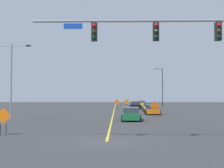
{
  "coord_description": "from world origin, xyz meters",
  "views": [
    {
      "loc": [
        0.63,
        -17.09,
        2.66
      ],
      "look_at": [
        -0.36,
        34.3,
        4.6
      ],
      "focal_mm": 47.52,
      "sensor_mm": 36.0,
      "label": 1
    }
  ],
  "objects": [
    {
      "name": "car_black_far",
      "position": [
        4.08,
        40.99,
        0.68
      ],
      "size": [
        2.24,
        4.58,
        1.45
      ],
      "color": "black",
      "rests_on": "ground"
    },
    {
      "name": "car_orange_passing",
      "position": [
        5.42,
        24.37,
        0.64
      ],
      "size": [
        2.08,
        4.33,
        1.33
      ],
      "color": "orange",
      "rests_on": "ground"
    },
    {
      "name": "car_yellow_approaching",
      "position": [
        6.45,
        54.86,
        0.61
      ],
      "size": [
        2.01,
        4.29,
        1.3
      ],
      "color": "gold",
      "rests_on": "ground"
    },
    {
      "name": "construction_sign_right_shoulder",
      "position": [
        2.5,
        45.71,
        1.21
      ],
      "size": [
        1.18,
        0.25,
        1.91
      ],
      "color": "orange",
      "rests_on": "ground"
    },
    {
      "name": "car_green_near",
      "position": [
        2.03,
        14.1,
        0.67
      ],
      "size": [
        2.13,
        4.16,
        1.4
      ],
      "color": "#196B38",
      "rests_on": "ground"
    },
    {
      "name": "ground",
      "position": [
        0.0,
        0.0,
        0.0
      ],
      "size": [
        190.29,
        190.29,
        0.0
      ],
      "primitive_type": "plane",
      "color": "#38383A"
    },
    {
      "name": "street_lamp_mid_left",
      "position": [
        10.41,
        48.45,
        4.72
      ],
      "size": [
        1.72,
        0.24,
        8.62
      ],
      "color": "black",
      "rests_on": "ground"
    },
    {
      "name": "street_lamp_near_right",
      "position": [
        -10.19,
        12.71,
        4.69
      ],
      "size": [
        3.89,
        0.24,
        7.84
      ],
      "color": "gray",
      "rests_on": "ground"
    },
    {
      "name": "construction_sign_left_shoulder",
      "position": [
        0.48,
        40.0,
        1.19
      ],
      "size": [
        1.14,
        0.17,
        1.87
      ],
      "color": "orange",
      "rests_on": "ground"
    },
    {
      "name": "construction_sign_right_lane",
      "position": [
        5.15,
        19.02,
        1.23
      ],
      "size": [
        1.23,
        0.25,
        1.96
      ],
      "color": "orange",
      "rests_on": "ground"
    },
    {
      "name": "traffic_signal_assembly",
      "position": [
        4.88,
        -0.02,
        5.76
      ],
      "size": [
        14.42,
        0.44,
        7.46
      ],
      "color": "gray",
      "rests_on": "ground"
    },
    {
      "name": "road_centre_stripe",
      "position": [
        0.0,
        52.86,
        0.0
      ],
      "size": [
        0.16,
        105.72,
        0.01
      ],
      "color": "yellow",
      "rests_on": "ground"
    },
    {
      "name": "car_silver_mid",
      "position": [
        5.84,
        32.77,
        0.63
      ],
      "size": [
        2.24,
        4.66,
        1.37
      ],
      "color": "#B7BABF",
      "rests_on": "ground"
    },
    {
      "name": "construction_sign_median_near",
      "position": [
        -6.97,
        2.53,
        1.16
      ],
      "size": [
        1.06,
        0.28,
        1.82
      ],
      "color": "orange",
      "rests_on": "ground"
    }
  ]
}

